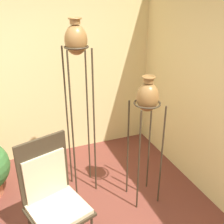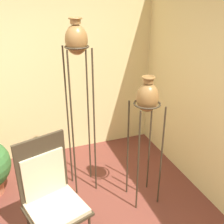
# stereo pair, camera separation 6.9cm
# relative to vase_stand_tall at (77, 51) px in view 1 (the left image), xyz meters

# --- Properties ---
(wall_back) EXTENTS (8.23, 0.06, 2.70)m
(wall_back) POSITION_rel_vase_stand_tall_xyz_m (-0.71, 1.03, -0.45)
(wall_back) COLOR beige
(wall_back) RESTS_ON ground_plane
(vase_stand_tall) EXTENTS (0.28, 0.28, 2.15)m
(vase_stand_tall) POSITION_rel_vase_stand_tall_xyz_m (0.00, 0.00, 0.00)
(vase_stand_tall) COLOR #382D1E
(vase_stand_tall) RESTS_ON ground_plane
(vase_stand_medium) EXTENTS (0.31, 0.31, 1.59)m
(vase_stand_medium) POSITION_rel_vase_stand_tall_xyz_m (0.63, -0.48, -0.51)
(vase_stand_medium) COLOR #382D1E
(vase_stand_medium) RESTS_ON ground_plane
(chair) EXTENTS (0.65, 0.64, 1.18)m
(chair) POSITION_rel_vase_stand_tall_xyz_m (-0.50, -0.76, -1.17)
(chair) COLOR #382D1E
(chair) RESTS_ON ground_plane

